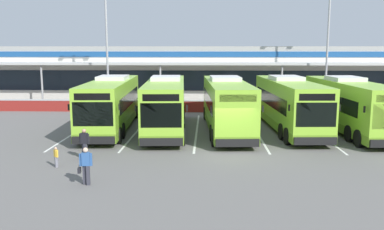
% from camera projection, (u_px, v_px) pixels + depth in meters
% --- Properties ---
extents(ground_plane, '(200.00, 200.00, 0.00)m').
position_uv_depth(ground_plane, '(231.00, 152.00, 22.77)').
color(ground_plane, '#605E5B').
extents(terminal_building, '(70.00, 13.00, 6.00)m').
position_uv_depth(terminal_building, '(219.00, 72.00, 48.81)').
color(terminal_building, beige).
rests_on(terminal_building, ground).
extents(red_barrier_wall, '(60.00, 0.40, 1.10)m').
position_uv_depth(red_barrier_wall, '(222.00, 106.00, 36.97)').
color(red_barrier_wall, maroon).
rests_on(red_barrier_wall, ground).
extents(coach_bus_leftmost, '(3.48, 12.28, 3.78)m').
position_uv_depth(coach_bus_leftmost, '(111.00, 104.00, 29.02)').
color(coach_bus_leftmost, '#8CC633').
rests_on(coach_bus_leftmost, ground).
extents(coach_bus_left_centre, '(3.48, 12.28, 3.78)m').
position_uv_depth(coach_bus_left_centre, '(166.00, 105.00, 28.60)').
color(coach_bus_left_centre, '#8CC633').
rests_on(coach_bus_left_centre, ground).
extents(coach_bus_centre, '(3.48, 12.28, 3.78)m').
position_uv_depth(coach_bus_centre, '(226.00, 106.00, 28.37)').
color(coach_bus_centre, '#8CC633').
rests_on(coach_bus_centre, ground).
extents(coach_bus_right_centre, '(3.48, 12.28, 3.78)m').
position_uv_depth(coach_bus_right_centre, '(289.00, 105.00, 28.81)').
color(coach_bus_right_centre, '#8CC633').
rests_on(coach_bus_right_centre, ground).
extents(coach_bus_rightmost, '(3.48, 12.28, 3.78)m').
position_uv_depth(coach_bus_rightmost, '(349.00, 106.00, 28.21)').
color(coach_bus_rightmost, '#8CC633').
rests_on(coach_bus_rightmost, ground).
extents(bay_stripe_far_west, '(0.14, 13.00, 0.01)m').
position_uv_depth(bay_stripe_far_west, '(80.00, 129.00, 29.07)').
color(bay_stripe_far_west, silver).
rests_on(bay_stripe_far_west, ground).
extents(bay_stripe_west, '(0.14, 13.00, 0.01)m').
position_uv_depth(bay_stripe_west, '(138.00, 130.00, 28.92)').
color(bay_stripe_west, silver).
rests_on(bay_stripe_west, ground).
extents(bay_stripe_mid_west, '(0.14, 13.00, 0.01)m').
position_uv_depth(bay_stripe_mid_west, '(197.00, 130.00, 28.76)').
color(bay_stripe_mid_west, silver).
rests_on(bay_stripe_mid_west, ground).
extents(bay_stripe_centre, '(0.14, 13.00, 0.01)m').
position_uv_depth(bay_stripe_centre, '(256.00, 131.00, 28.60)').
color(bay_stripe_centre, silver).
rests_on(bay_stripe_centre, ground).
extents(bay_stripe_mid_east, '(0.14, 13.00, 0.01)m').
position_uv_depth(bay_stripe_mid_east, '(316.00, 131.00, 28.45)').
color(bay_stripe_mid_east, silver).
rests_on(bay_stripe_mid_east, ground).
extents(bay_stripe_east, '(0.14, 13.00, 0.01)m').
position_uv_depth(bay_stripe_east, '(377.00, 132.00, 28.29)').
color(bay_stripe_east, silver).
rests_on(bay_stripe_east, ground).
extents(pedestrian_with_handbag, '(0.64, 0.32, 1.62)m').
position_uv_depth(pedestrian_with_handbag, '(86.00, 165.00, 17.17)').
color(pedestrian_with_handbag, '#33333D').
rests_on(pedestrian_with_handbag, ground).
extents(pedestrian_in_dark_coat, '(0.54, 0.36, 1.62)m').
position_uv_depth(pedestrian_in_dark_coat, '(84.00, 143.00, 21.17)').
color(pedestrian_in_dark_coat, '#33333D').
rests_on(pedestrian_in_dark_coat, ground).
extents(pedestrian_child, '(0.28, 0.27, 1.00)m').
position_uv_depth(pedestrian_child, '(56.00, 156.00, 19.78)').
color(pedestrian_child, slate).
rests_on(pedestrian_child, ground).
extents(lamp_post_west, '(3.24, 0.28, 11.00)m').
position_uv_depth(lamp_post_west, '(107.00, 43.00, 38.24)').
color(lamp_post_west, '#9E9EA3').
rests_on(lamp_post_west, ground).
extents(lamp_post_centre, '(3.24, 0.28, 11.00)m').
position_uv_depth(lamp_post_centre, '(328.00, 43.00, 38.62)').
color(lamp_post_centre, '#9E9EA3').
rests_on(lamp_post_centre, ground).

